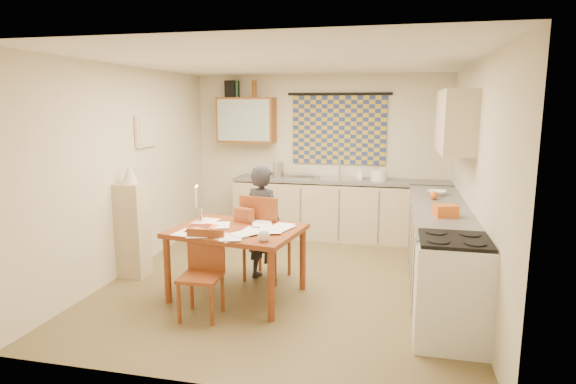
% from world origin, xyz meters
% --- Properties ---
extents(floor, '(4.00, 4.50, 0.02)m').
position_xyz_m(floor, '(0.00, 0.00, -0.01)').
color(floor, brown).
rests_on(floor, ground).
extents(ceiling, '(4.00, 4.50, 0.02)m').
position_xyz_m(ceiling, '(0.00, 0.00, 2.51)').
color(ceiling, white).
rests_on(ceiling, floor).
extents(wall_back, '(4.00, 0.02, 2.50)m').
position_xyz_m(wall_back, '(0.00, 2.26, 1.25)').
color(wall_back, beige).
rests_on(wall_back, floor).
extents(wall_front, '(4.00, 0.02, 2.50)m').
position_xyz_m(wall_front, '(0.00, -2.26, 1.25)').
color(wall_front, beige).
rests_on(wall_front, floor).
extents(wall_left, '(0.02, 4.50, 2.50)m').
position_xyz_m(wall_left, '(-2.01, 0.00, 1.25)').
color(wall_left, beige).
rests_on(wall_left, floor).
extents(wall_right, '(0.02, 4.50, 2.50)m').
position_xyz_m(wall_right, '(2.01, 0.00, 1.25)').
color(wall_right, beige).
rests_on(wall_right, floor).
extents(window_blind, '(1.45, 0.03, 1.05)m').
position_xyz_m(window_blind, '(0.30, 2.22, 1.65)').
color(window_blind, navy).
rests_on(window_blind, wall_back).
extents(curtain_rod, '(1.60, 0.04, 0.04)m').
position_xyz_m(curtain_rod, '(0.30, 2.20, 2.20)').
color(curtain_rod, black).
rests_on(curtain_rod, wall_back).
extents(wall_cabinet, '(0.90, 0.34, 0.70)m').
position_xyz_m(wall_cabinet, '(-1.15, 2.08, 1.80)').
color(wall_cabinet, brown).
rests_on(wall_cabinet, wall_back).
extents(wall_cabinet_glass, '(0.84, 0.02, 0.64)m').
position_xyz_m(wall_cabinet_glass, '(-1.15, 1.91, 1.80)').
color(wall_cabinet_glass, '#99B2A5').
rests_on(wall_cabinet_glass, wall_back).
extents(upper_cabinet_right, '(0.34, 1.30, 0.70)m').
position_xyz_m(upper_cabinet_right, '(1.83, 0.55, 1.85)').
color(upper_cabinet_right, tan).
rests_on(upper_cabinet_right, wall_right).
extents(framed_print, '(0.04, 0.50, 0.40)m').
position_xyz_m(framed_print, '(-1.97, 0.40, 1.70)').
color(framed_print, beige).
rests_on(framed_print, wall_left).
extents(print_canvas, '(0.01, 0.42, 0.32)m').
position_xyz_m(print_canvas, '(-1.95, 0.40, 1.70)').
color(print_canvas, white).
rests_on(print_canvas, wall_left).
extents(counter_back, '(3.30, 0.62, 0.92)m').
position_xyz_m(counter_back, '(0.39, 1.95, 0.45)').
color(counter_back, tan).
rests_on(counter_back, floor).
extents(counter_right, '(0.62, 2.95, 0.92)m').
position_xyz_m(counter_right, '(1.70, 0.22, 0.45)').
color(counter_right, tan).
rests_on(counter_right, floor).
extents(stove, '(0.60, 0.60, 0.94)m').
position_xyz_m(stove, '(1.70, -1.17, 0.47)').
color(stove, white).
rests_on(stove, floor).
extents(sink, '(0.61, 0.52, 0.10)m').
position_xyz_m(sink, '(0.33, 1.95, 0.88)').
color(sink, silver).
rests_on(sink, counter_back).
extents(tap, '(0.04, 0.04, 0.28)m').
position_xyz_m(tap, '(0.33, 2.13, 1.06)').
color(tap, silver).
rests_on(tap, counter_back).
extents(dish_rack, '(0.37, 0.32, 0.06)m').
position_xyz_m(dish_rack, '(-0.23, 1.95, 0.95)').
color(dish_rack, silver).
rests_on(dish_rack, counter_back).
extents(kettle, '(0.20, 0.20, 0.24)m').
position_xyz_m(kettle, '(-0.61, 1.95, 1.04)').
color(kettle, silver).
rests_on(kettle, counter_back).
extents(mixing_bowl, '(0.26, 0.26, 0.16)m').
position_xyz_m(mixing_bowl, '(0.94, 1.95, 1.00)').
color(mixing_bowl, white).
rests_on(mixing_bowl, counter_back).
extents(soap_bottle, '(0.09, 0.10, 0.19)m').
position_xyz_m(soap_bottle, '(0.66, 2.00, 1.01)').
color(soap_bottle, white).
rests_on(soap_bottle, counter_back).
extents(bowl, '(0.30, 0.30, 0.06)m').
position_xyz_m(bowl, '(1.70, 0.92, 0.95)').
color(bowl, white).
rests_on(bowl, counter_right).
extents(orange_bag, '(0.26, 0.21, 0.12)m').
position_xyz_m(orange_bag, '(1.70, -0.29, 0.98)').
color(orange_bag, '#D4601C').
rests_on(orange_bag, counter_right).
extents(fruit_orange, '(0.10, 0.10, 0.10)m').
position_xyz_m(fruit_orange, '(1.65, 0.62, 0.97)').
color(fruit_orange, '#D4601C').
rests_on(fruit_orange, counter_right).
extents(speaker, '(0.19, 0.23, 0.26)m').
position_xyz_m(speaker, '(-1.38, 2.08, 2.28)').
color(speaker, black).
rests_on(speaker, wall_cabinet).
extents(bottle_green, '(0.08, 0.08, 0.26)m').
position_xyz_m(bottle_green, '(-1.32, 2.08, 2.28)').
color(bottle_green, '#195926').
rests_on(bottle_green, wall_cabinet).
extents(bottle_brown, '(0.07, 0.07, 0.26)m').
position_xyz_m(bottle_brown, '(-1.02, 2.08, 2.28)').
color(bottle_brown, brown).
rests_on(bottle_brown, wall_cabinet).
extents(dining_table, '(1.43, 1.17, 0.75)m').
position_xyz_m(dining_table, '(-0.42, -0.59, 0.38)').
color(dining_table, '#682C10').
rests_on(dining_table, floor).
extents(chair_far, '(0.54, 0.54, 1.03)m').
position_xyz_m(chair_far, '(-0.26, -0.03, 0.32)').
color(chair_far, '#682C10').
rests_on(chair_far, floor).
extents(chair_near, '(0.40, 0.40, 0.84)m').
position_xyz_m(chair_near, '(-0.59, -1.16, 0.26)').
color(chair_near, '#682C10').
rests_on(chair_near, floor).
extents(person, '(0.73, 0.68, 1.36)m').
position_xyz_m(person, '(-0.29, -0.04, 0.68)').
color(person, black).
rests_on(person, floor).
extents(shelf_stand, '(0.32, 0.30, 1.13)m').
position_xyz_m(shelf_stand, '(-1.84, -0.27, 0.56)').
color(shelf_stand, tan).
rests_on(shelf_stand, floor).
extents(lampshade, '(0.20, 0.20, 0.22)m').
position_xyz_m(lampshade, '(-1.84, -0.27, 1.24)').
color(lampshade, beige).
rests_on(lampshade, shelf_stand).
extents(letter_rack, '(0.24, 0.19, 0.16)m').
position_xyz_m(letter_rack, '(-0.43, -0.32, 0.83)').
color(letter_rack, '#682C10').
rests_on(letter_rack, dining_table).
extents(mug, '(0.15, 0.15, 0.09)m').
position_xyz_m(mug, '(-0.01, -1.00, 0.79)').
color(mug, white).
rests_on(mug, dining_table).
extents(magazine, '(0.31, 0.36, 0.03)m').
position_xyz_m(magazine, '(-0.90, -0.75, 0.76)').
color(magazine, maroon).
rests_on(magazine, dining_table).
extents(book, '(0.33, 0.36, 0.02)m').
position_xyz_m(book, '(-0.84, -0.64, 0.76)').
color(book, '#D4601C').
rests_on(book, dining_table).
extents(orange_box, '(0.14, 0.13, 0.04)m').
position_xyz_m(orange_box, '(-0.77, -0.83, 0.77)').
color(orange_box, '#D4601C').
rests_on(orange_box, dining_table).
extents(eyeglasses, '(0.14, 0.10, 0.02)m').
position_xyz_m(eyeglasses, '(-0.34, -0.89, 0.76)').
color(eyeglasses, black).
rests_on(eyeglasses, dining_table).
extents(candle_holder, '(0.08, 0.08, 0.18)m').
position_xyz_m(candle_holder, '(-0.88, -0.46, 0.84)').
color(candle_holder, silver).
rests_on(candle_holder, dining_table).
extents(candle, '(0.02, 0.02, 0.22)m').
position_xyz_m(candle, '(-0.93, -0.48, 1.04)').
color(candle, white).
rests_on(candle, dining_table).
extents(candle_flame, '(0.02, 0.02, 0.02)m').
position_xyz_m(candle_flame, '(-0.92, -0.46, 1.16)').
color(candle_flame, '#FFCC66').
rests_on(candle_flame, dining_table).
extents(papers, '(1.16, 0.94, 0.02)m').
position_xyz_m(papers, '(-0.40, -0.65, 0.76)').
color(papers, white).
rests_on(papers, dining_table).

